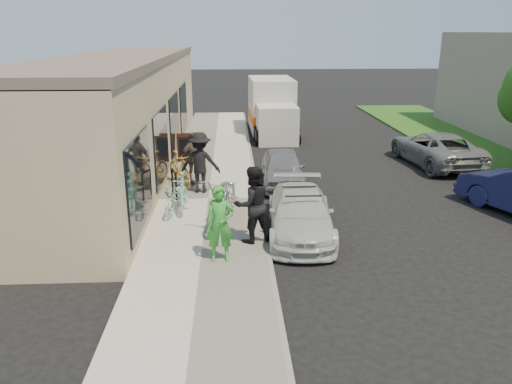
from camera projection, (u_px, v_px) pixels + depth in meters
name	position (u px, v px, depth m)	size (l,w,h in m)	color
ground	(283.00, 240.00, 12.59)	(120.00, 120.00, 0.00)	black
sidewalk	(208.00, 201.00, 15.33)	(3.00, 34.00, 0.15)	beige
curb	(259.00, 200.00, 15.40)	(0.12, 34.00, 0.13)	gray
storefront	(128.00, 110.00, 19.28)	(3.60, 20.00, 4.22)	tan
bike_rack	(174.00, 181.00, 15.24)	(0.23, 0.59, 0.87)	black
sandwich_board	(186.00, 148.00, 19.56)	(0.76, 0.76, 1.05)	black
sedan_white	(300.00, 213.00, 12.83)	(1.91, 4.08, 1.19)	silver
sedan_silver	(283.00, 168.00, 17.00)	(1.42, 3.52, 1.20)	gray
moving_truck	(272.00, 110.00, 25.32)	(2.23, 5.68, 2.77)	beige
far_car_gray	(436.00, 148.00, 19.57)	(2.18, 4.72, 1.31)	slate
tandem_bike	(224.00, 199.00, 13.12)	(0.91, 2.60, 1.37)	#B9B9BB
woman_rider	(220.00, 224.00, 10.94)	(0.63, 0.41, 1.72)	green
man_standing	(252.00, 204.00, 11.92)	(0.92, 0.71, 1.89)	black
cruiser_bike_a	(182.00, 192.00, 14.24)	(0.48, 1.70, 1.02)	#8DD3BC
cruiser_bike_b	(177.00, 197.00, 14.04)	(0.59, 1.68, 0.89)	#8DD3BC
cruiser_bike_c	(179.00, 169.00, 16.51)	(0.51, 1.82, 1.09)	gold
bystander_a	(200.00, 162.00, 15.65)	(1.24, 0.71, 1.92)	black
bystander_b	(193.00, 158.00, 16.56)	(1.02, 0.43, 1.75)	brown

